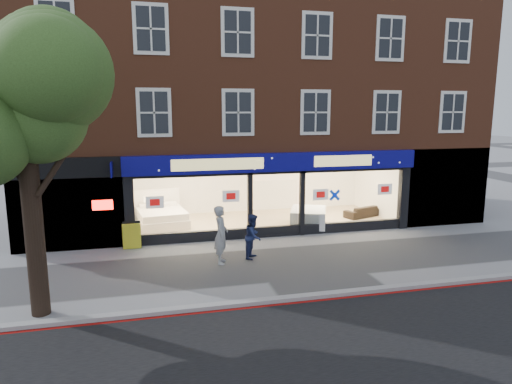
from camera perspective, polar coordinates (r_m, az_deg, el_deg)
name	(u,v)px	position (r m, az deg, el deg)	size (l,w,h in m)	color
ground	(302,261)	(15.24, 5.77, -8.58)	(120.00, 120.00, 0.00)	gray
kerb_line	(341,298)	(12.56, 10.61, -12.91)	(60.00, 0.10, 0.01)	#8C0A07
kerb_stone	(338,293)	(12.70, 10.24, -12.35)	(60.00, 0.25, 0.12)	gray
showroom_floor	(262,222)	(20.05, 0.76, -3.75)	(11.00, 4.50, 0.10)	tan
building	(253,70)	(21.15, -0.42, 15.06)	(19.00, 8.26, 10.30)	brown
street_tree	(20,108)	(11.68, -27.43, 9.27)	(4.00, 3.20, 6.60)	black
display_bed	(161,216)	(19.62, -11.77, -3.00)	(2.28, 2.63, 1.36)	white
bedside_table	(148,216)	(20.20, -13.38, -2.97)	(0.45, 0.45, 0.55)	brown
mattress_stack	(308,217)	(19.28, 6.54, -3.15)	(1.99, 2.19, 0.71)	silver
sofa	(362,211)	(21.27, 13.10, -2.37)	(1.71, 0.67, 0.50)	black
a_board	(132,236)	(16.87, -15.26, -5.27)	(0.64, 0.41, 0.99)	gold
pedestrian_grey	(221,235)	(14.77, -4.40, -5.33)	(0.69, 0.45, 1.89)	#989B9F
pedestrian_blue	(253,236)	(15.26, -0.34, -5.55)	(0.73, 0.57, 1.50)	#1B244D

